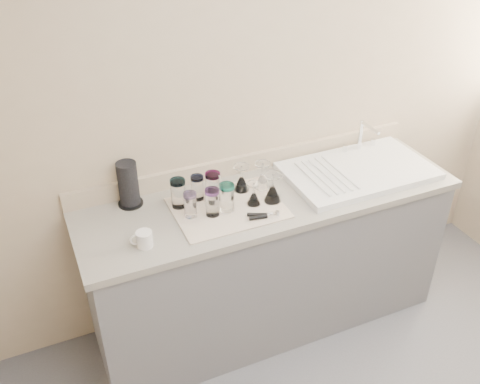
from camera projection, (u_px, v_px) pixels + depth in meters
name	position (u px, v px, depth m)	size (l,w,h in m)	color
room_envelope	(462.00, 213.00, 1.55)	(3.54, 3.50, 2.52)	#535358
counter_unit	(268.00, 260.00, 3.07)	(2.06, 0.62, 0.90)	slate
sink_unit	(358.00, 170.00, 3.01)	(0.82, 0.50, 0.22)	white
dish_towel	(228.00, 208.00, 2.72)	(0.55, 0.42, 0.01)	silver
tumbler_teal	(178.00, 193.00, 2.69)	(0.08, 0.08, 0.16)	white
tumbler_cyan	(197.00, 187.00, 2.75)	(0.07, 0.07, 0.13)	white
tumbler_purple	(213.00, 186.00, 2.74)	(0.08, 0.08, 0.16)	white
tumbler_magenta	(190.00, 204.00, 2.62)	(0.07, 0.07, 0.13)	white
tumbler_blue	(212.00, 202.00, 2.63)	(0.07, 0.07, 0.15)	white
tumbler_lavender	(227.00, 197.00, 2.66)	(0.08, 0.08, 0.15)	white
goblet_back_left	(242.00, 182.00, 2.83)	(0.08, 0.08, 0.15)	white
goblet_back_right	(262.00, 179.00, 2.86)	(0.08, 0.08, 0.15)	white
goblet_front_left	(254.00, 197.00, 2.72)	(0.07, 0.07, 0.12)	white
goblet_front_right	(273.00, 192.00, 2.74)	(0.09, 0.09, 0.16)	white
can_opener	(264.00, 216.00, 2.64)	(0.16, 0.09, 0.02)	silver
white_mug	(144.00, 239.00, 2.45)	(0.11, 0.09, 0.08)	silver
paper_towel_roll	(128.00, 185.00, 2.70)	(0.13, 0.13, 0.24)	black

